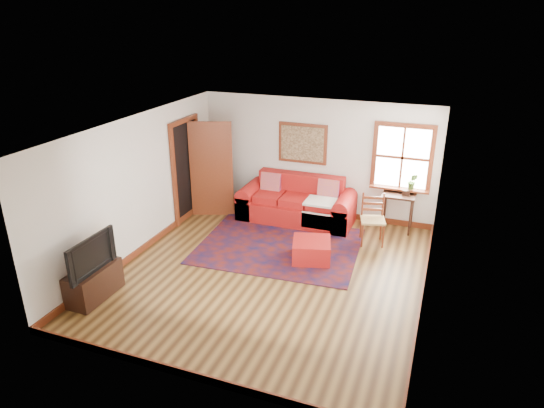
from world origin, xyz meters
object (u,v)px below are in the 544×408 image
at_px(side_table, 399,200).
at_px(media_cabinet, 94,283).
at_px(red_leather_sofa, 297,206).
at_px(red_ottoman, 311,250).
at_px(ladder_back_chair, 373,217).

relative_size(side_table, media_cabinet, 0.84).
bearing_deg(red_leather_sofa, media_cabinet, -117.11).
bearing_deg(red_ottoman, media_cabinet, -155.58).
bearing_deg(red_leather_sofa, side_table, 6.09).
bearing_deg(media_cabinet, red_ottoman, 39.68).
height_order(side_table, ladder_back_chair, ladder_back_chair).
bearing_deg(red_leather_sofa, red_ottoman, -64.01).
relative_size(red_leather_sofa, ladder_back_chair, 2.50).
bearing_deg(media_cabinet, red_leather_sofa, 62.89).
xyz_separation_m(red_ottoman, media_cabinet, (-2.81, -2.33, 0.06)).
xyz_separation_m(side_table, ladder_back_chair, (-0.38, -0.73, -0.13)).
relative_size(ladder_back_chair, media_cabinet, 1.04).
distance_m(side_table, media_cabinet, 5.83).
distance_m(red_ottoman, side_table, 2.27).
height_order(red_ottoman, media_cabinet, media_cabinet).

